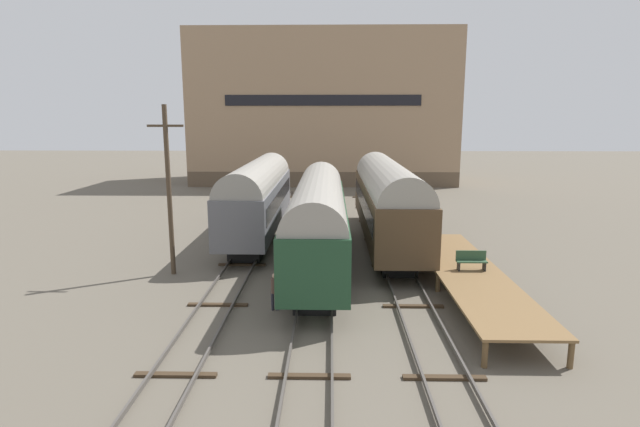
{
  "coord_description": "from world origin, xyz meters",
  "views": [
    {
      "loc": [
        0.64,
        -23.36,
        8.01
      ],
      "look_at": [
        0.0,
        6.86,
        2.2
      ],
      "focal_mm": 28.0,
      "sensor_mm": 36.0,
      "label": 1
    }
  ],
  "objects_px": {
    "train_car_grey": "(258,194)",
    "utility_pole": "(169,189)",
    "train_car_brown": "(387,198)",
    "train_car_green": "(318,216)",
    "bench": "(471,260)",
    "person_worker": "(275,288)"
  },
  "relations": [
    {
      "from": "person_worker",
      "to": "train_car_grey",
      "type": "bearing_deg",
      "value": 100.83
    },
    {
      "from": "train_car_grey",
      "to": "bench",
      "type": "distance_m",
      "value": 15.7
    },
    {
      "from": "train_car_grey",
      "to": "utility_pole",
      "type": "xyz_separation_m",
      "value": [
        -3.32,
        -8.36,
        1.54
      ]
    },
    {
      "from": "train_car_brown",
      "to": "train_car_grey",
      "type": "xyz_separation_m",
      "value": [
        -8.44,
        1.85,
        -0.08
      ]
    },
    {
      "from": "train_car_brown",
      "to": "train_car_grey",
      "type": "distance_m",
      "value": 8.64
    },
    {
      "from": "train_car_grey",
      "to": "bench",
      "type": "relative_size",
      "value": 11.61
    },
    {
      "from": "train_car_grey",
      "to": "train_car_green",
      "type": "relative_size",
      "value": 0.94
    },
    {
      "from": "train_car_grey",
      "to": "person_worker",
      "type": "distance_m",
      "value": 13.63
    },
    {
      "from": "person_worker",
      "to": "utility_pole",
      "type": "relative_size",
      "value": 0.19
    },
    {
      "from": "train_car_green",
      "to": "bench",
      "type": "relative_size",
      "value": 12.39
    },
    {
      "from": "person_worker",
      "to": "utility_pole",
      "type": "distance_m",
      "value": 8.4
    },
    {
      "from": "bench",
      "to": "train_car_grey",
      "type": "bearing_deg",
      "value": 137.0
    },
    {
      "from": "train_car_green",
      "to": "utility_pole",
      "type": "bearing_deg",
      "value": -169.89
    },
    {
      "from": "train_car_brown",
      "to": "utility_pole",
      "type": "bearing_deg",
      "value": -151.04
    },
    {
      "from": "train_car_grey",
      "to": "person_worker",
      "type": "bearing_deg",
      "value": -79.17
    },
    {
      "from": "train_car_grey",
      "to": "bench",
      "type": "xyz_separation_m",
      "value": [
        11.43,
        -10.66,
        -1.45
      ]
    },
    {
      "from": "train_car_brown",
      "to": "utility_pole",
      "type": "relative_size",
      "value": 2.07
    },
    {
      "from": "train_car_grey",
      "to": "utility_pole",
      "type": "height_order",
      "value": "utility_pole"
    },
    {
      "from": "train_car_green",
      "to": "person_worker",
      "type": "height_order",
      "value": "train_car_green"
    },
    {
      "from": "train_car_grey",
      "to": "utility_pole",
      "type": "distance_m",
      "value": 9.12
    },
    {
      "from": "train_car_green",
      "to": "person_worker",
      "type": "xyz_separation_m",
      "value": [
        -1.69,
        -6.24,
        -1.89
      ]
    },
    {
      "from": "train_car_brown",
      "to": "train_car_grey",
      "type": "height_order",
      "value": "train_car_brown"
    }
  ]
}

